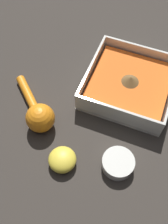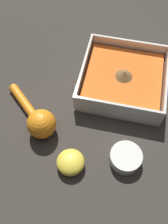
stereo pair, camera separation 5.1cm
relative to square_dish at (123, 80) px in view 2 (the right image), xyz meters
The scene contains 5 objects.
ground_plane 0.03m from the square_dish, 51.76° to the right, with size 4.00×4.00×0.00m, color #332D28.
square_dish is the anchor object (origin of this frame).
spice_bowl 0.22m from the square_dish, 80.07° to the right, with size 0.07×0.07×0.03m.
lemon_squeezer 0.25m from the square_dish, 136.13° to the right, with size 0.16×0.15×0.07m.
lemon_half 0.27m from the square_dish, 107.95° to the right, with size 0.06×0.06×0.04m.
Camera 2 is at (-0.02, -0.44, 0.58)m, focal length 42.00 mm.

